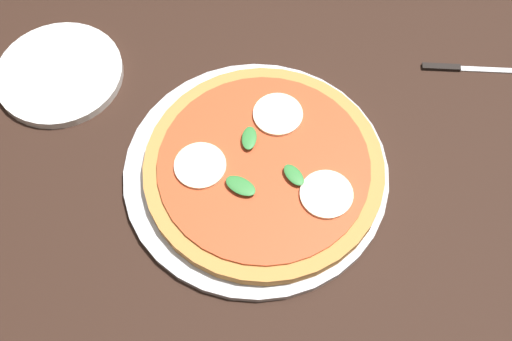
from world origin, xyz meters
TOP-DOWN VIEW (x-y plane):
  - ground_plane at (0.00, 0.00)m, footprint 6.00×6.00m
  - dining_table at (0.00, 0.00)m, footprint 1.49×1.01m
  - serving_tray at (0.03, -0.06)m, footprint 0.38×0.38m
  - pizza at (0.04, -0.05)m, footprint 0.34×0.34m
  - plate_white at (-0.31, -0.15)m, footprint 0.20×0.20m
  - knife at (0.14, 0.30)m, footprint 0.14×0.12m

SIDE VIEW (x-z plane):
  - ground_plane at x=0.00m, z-range 0.00..0.00m
  - dining_table at x=0.00m, z-range 0.27..0.98m
  - knife at x=0.14m, z-range 0.71..0.72m
  - serving_tray at x=0.03m, z-range 0.71..0.72m
  - plate_white at x=-0.31m, z-range 0.71..0.73m
  - pizza at x=0.04m, z-range 0.72..0.75m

